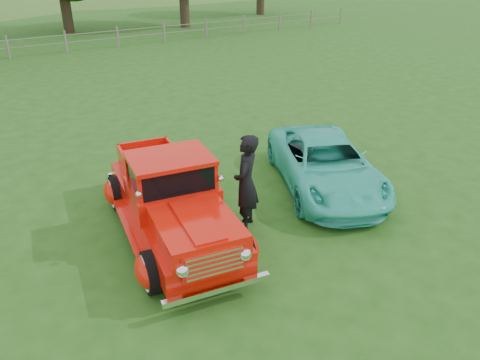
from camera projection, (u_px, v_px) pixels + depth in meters
ground at (226, 274)px, 8.38m from camera, size 140.00×140.00×0.00m
fence_line at (8, 47)px, 24.63m from camera, size 48.00×0.12×1.20m
red_pickup at (172, 201)px, 9.19m from camera, size 2.80×5.20×1.78m
teal_sedan at (326, 164)px, 11.17m from camera, size 3.72×4.92×1.24m
man at (246, 183)px, 9.37m from camera, size 0.88×0.87×2.05m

